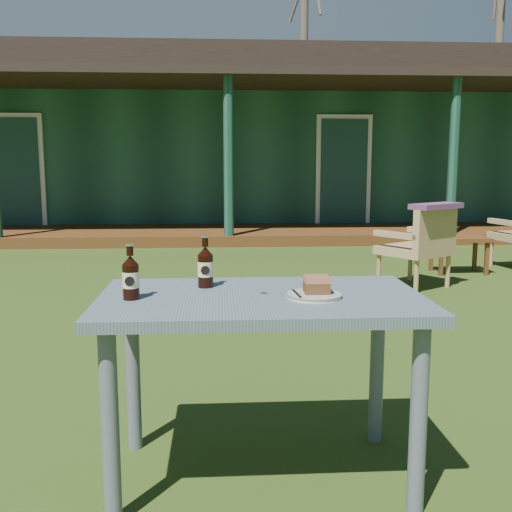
{
  "coord_description": "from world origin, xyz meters",
  "views": [
    {
      "loc": [
        -0.16,
        -3.76,
        1.21
      ],
      "look_at": [
        0.0,
        -1.3,
        0.82
      ],
      "focal_mm": 42.0,
      "sensor_mm": 36.0,
      "label": 1
    }
  ],
  "objects": [
    {
      "name": "bottle_cap",
      "position": [
        0.01,
        -1.6,
        0.72
      ],
      "size": [
        0.03,
        0.03,
        0.01
      ],
      "primitive_type": "cylinder",
      "color": "silver",
      "rests_on": "cafe_table"
    },
    {
      "name": "cake_slice",
      "position": [
        0.2,
        -1.63,
        0.77
      ],
      "size": [
        0.09,
        0.09,
        0.06
      ],
      "color": "#4F3119",
      "rests_on": "plate"
    },
    {
      "name": "ground",
      "position": [
        0.0,
        0.0,
        0.0
      ],
      "size": [
        80.0,
        80.0,
        0.0
      ],
      "primitive_type": "plane",
      "color": "#334916"
    },
    {
      "name": "armchair_left",
      "position": [
        1.78,
        1.81,
        0.44
      ],
      "size": [
        0.78,
        0.77,
        0.78
      ],
      "color": "tan",
      "rests_on": "ground"
    },
    {
      "name": "cola_bottle_near",
      "position": [
        -0.21,
        -1.44,
        0.8
      ],
      "size": [
        0.06,
        0.06,
        0.21
      ],
      "color": "black",
      "rests_on": "cafe_table"
    },
    {
      "name": "floral_throw",
      "position": [
        1.87,
        1.68,
        0.8
      ],
      "size": [
        0.59,
        0.49,
        0.05
      ],
      "primitive_type": "cube",
      "rotation": [
        0.0,
        0.0,
        3.73
      ],
      "color": "#69385F",
      "rests_on": "armchair_left"
    },
    {
      "name": "tree_mid",
      "position": [
        3.0,
        18.5,
        4.75
      ],
      "size": [
        0.28,
        0.28,
        9.5
      ],
      "primitive_type": "cylinder",
      "color": "brown",
      "rests_on": "ground"
    },
    {
      "name": "fork",
      "position": [
        0.12,
        -1.66,
        0.74
      ],
      "size": [
        0.02,
        0.14,
        0.0
      ],
      "primitive_type": "cube",
      "rotation": [
        0.0,
        0.0,
        0.09
      ],
      "color": "silver",
      "rests_on": "plate"
    },
    {
      "name": "side_table",
      "position": [
        2.48,
        2.57,
        0.34
      ],
      "size": [
        0.6,
        0.4,
        0.4
      ],
      "color": "#563115",
      "rests_on": "ground"
    },
    {
      "name": "plate",
      "position": [
        0.19,
        -1.65,
        0.73
      ],
      "size": [
        0.2,
        0.2,
        0.01
      ],
      "color": "silver",
      "rests_on": "cafe_table"
    },
    {
      "name": "cola_bottle_far",
      "position": [
        -0.47,
        -1.64,
        0.8
      ],
      "size": [
        0.06,
        0.06,
        0.2
      ],
      "color": "black",
      "rests_on": "cafe_table"
    },
    {
      "name": "pavilion",
      "position": [
        -0.0,
        9.39,
        1.61
      ],
      "size": [
        15.8,
        8.3,
        3.45
      ],
      "color": "#1B4735",
      "rests_on": "ground"
    },
    {
      "name": "tree_right",
      "position": [
        9.5,
        17.0,
        5.5
      ],
      "size": [
        0.28,
        0.28,
        11.0
      ],
      "primitive_type": "cylinder",
      "color": "brown",
      "rests_on": "ground"
    },
    {
      "name": "cafe_table",
      "position": [
        0.0,
        -1.6,
        0.62
      ],
      "size": [
        1.2,
        0.7,
        0.72
      ],
      "color": "slate",
      "rests_on": "ground"
    }
  ]
}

